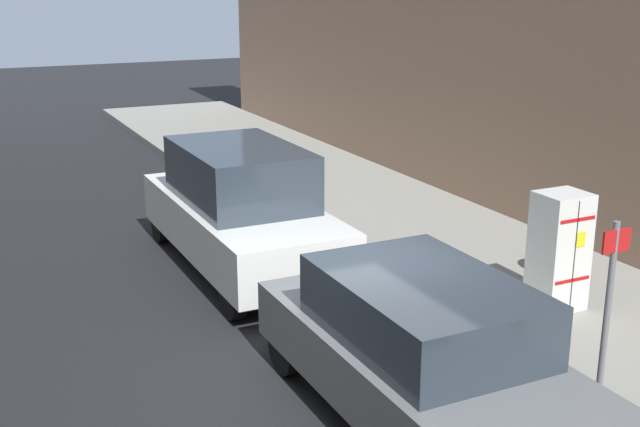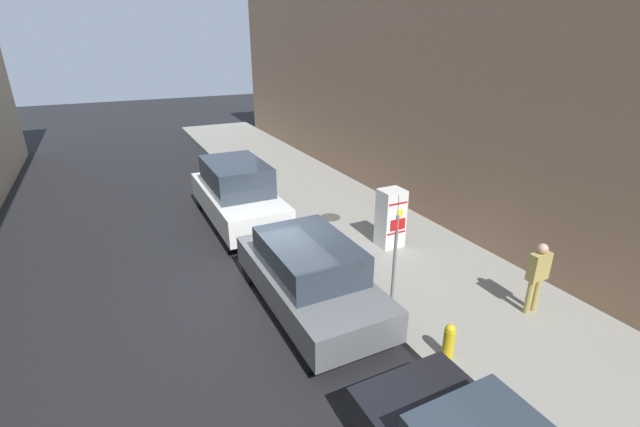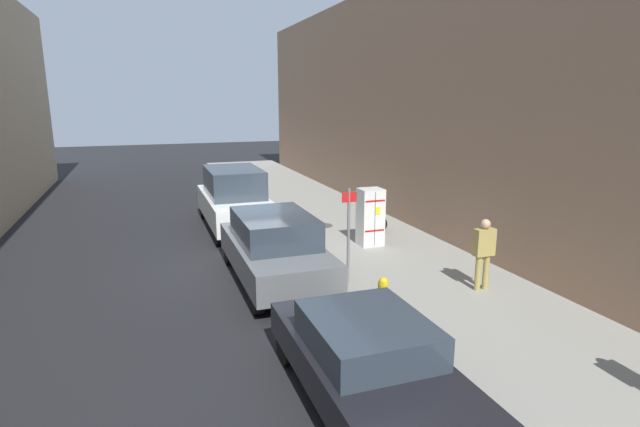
# 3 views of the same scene
# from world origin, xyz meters

# --- Properties ---
(ground_plane) EXTENTS (80.00, 80.00, 0.00)m
(ground_plane) POSITION_xyz_m (0.00, 0.00, 0.00)
(ground_plane) COLOR black
(sidewalk_slab) EXTENTS (4.61, 44.00, 0.17)m
(sidewalk_slab) POSITION_xyz_m (-3.89, 0.00, 0.09)
(sidewalk_slab) COLOR gray
(sidewalk_slab) RESTS_ON ground
(building_facade_near) EXTENTS (2.14, 39.60, 8.62)m
(building_facade_near) POSITION_xyz_m (-7.26, 0.00, 4.31)
(building_facade_near) COLOR #937056
(building_facade_near) RESTS_ON ground
(discarded_refrigerator) EXTENTS (0.70, 0.63, 1.73)m
(discarded_refrigerator) POSITION_xyz_m (-3.84, -0.43, 1.04)
(discarded_refrigerator) COLOR white
(discarded_refrigerator) RESTS_ON sidewalk_slab
(manhole_cover) EXTENTS (0.70, 0.70, 0.02)m
(manhole_cover) POSITION_xyz_m (-3.26, -3.07, 0.18)
(manhole_cover) COLOR #47443F
(manhole_cover) RESTS_ON sidewalk_slab
(street_sign_post) EXTENTS (0.36, 0.07, 2.31)m
(street_sign_post) POSITION_xyz_m (-1.98, 2.32, 1.48)
(street_sign_post) COLOR slate
(street_sign_post) RESTS_ON sidewalk_slab
(fire_hydrant) EXTENTS (0.22, 0.22, 0.75)m
(fire_hydrant) POSITION_xyz_m (-2.03, 4.09, 0.55)
(fire_hydrant) COLOR gold
(fire_hydrant) RESTS_ON sidewalk_slab
(trash_bag) EXTENTS (0.55, 0.55, 0.55)m
(trash_bag) POSITION_xyz_m (-4.76, -1.66, 0.44)
(trash_bag) COLOR black
(trash_bag) RESTS_ON sidewalk_slab
(pedestrian_walking_far) EXTENTS (0.49, 0.23, 1.69)m
(pedestrian_walking_far) POSITION_xyz_m (-4.73, 3.76, 1.15)
(pedestrian_walking_far) COLOR #A8934C
(pedestrian_walking_far) RESTS_ON sidewalk_slab
(parked_van_white) EXTENTS (2.03, 5.16, 2.14)m
(parked_van_white) POSITION_xyz_m (-0.45, -4.45, 1.06)
(parked_van_white) COLOR silver
(parked_van_white) RESTS_ON ground
(parked_suv_gray) EXTENTS (1.99, 4.72, 1.75)m
(parked_suv_gray) POSITION_xyz_m (-0.45, 1.20, 0.90)
(parked_suv_gray) COLOR slate
(parked_suv_gray) RESTS_ON ground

